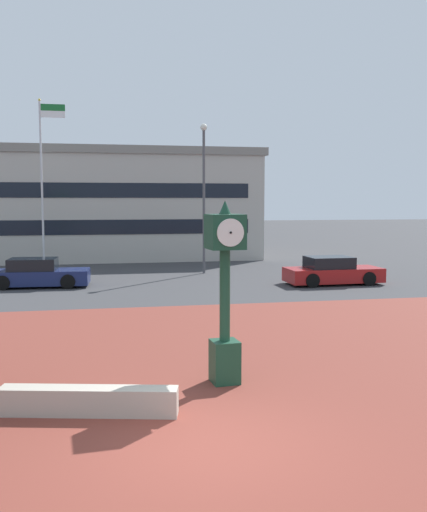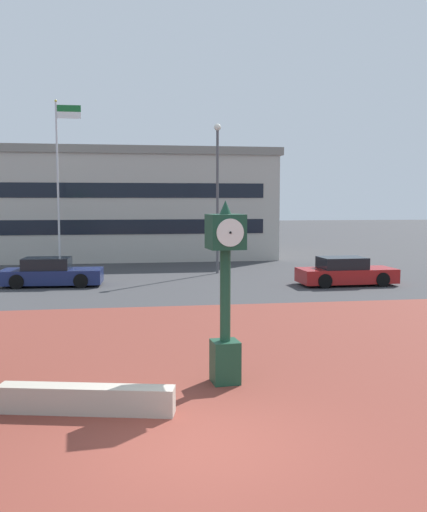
% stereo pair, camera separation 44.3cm
% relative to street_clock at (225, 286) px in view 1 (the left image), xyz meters
% --- Properties ---
extents(ground_plane, '(200.00, 200.00, 0.00)m').
position_rel_street_clock_xyz_m(ground_plane, '(-0.99, -3.00, -2.06)').
color(ground_plane, '#38383A').
extents(plaza_brick_paving, '(44.00, 15.92, 0.01)m').
position_rel_street_clock_xyz_m(plaza_brick_paving, '(-0.99, 0.96, -2.06)').
color(plaza_brick_paving, brown).
rests_on(plaza_brick_paving, ground).
extents(planter_wall, '(3.21, 1.09, 0.50)m').
position_rel_street_clock_xyz_m(planter_wall, '(-2.78, -1.32, -1.81)').
color(planter_wall, '#ADA393').
rests_on(planter_wall, ground).
extents(street_clock, '(0.78, 0.83, 3.84)m').
position_rel_street_clock_xyz_m(street_clock, '(0.00, 0.00, 0.00)').
color(street_clock, '#19422D').
rests_on(street_clock, ground).
extents(car_street_near, '(4.42, 1.93, 1.28)m').
position_rel_street_clock_xyz_m(car_street_near, '(7.85, 13.04, -1.49)').
color(car_street_near, maroon).
rests_on(car_street_near, ground).
extents(car_street_mid, '(4.52, 1.99, 1.28)m').
position_rel_street_clock_xyz_m(car_street_mid, '(-5.42, 14.75, -1.49)').
color(car_street_mid, navy).
rests_on(car_street_mid, ground).
extents(flagpole_primary, '(1.44, 0.14, 9.48)m').
position_rel_street_clock_xyz_m(flagpole_primary, '(-5.73, 22.02, 3.30)').
color(flagpole_primary, silver).
rests_on(flagpole_primary, ground).
extents(civic_building, '(22.05, 12.63, 7.20)m').
position_rel_street_clock_xyz_m(civic_building, '(-3.15, 29.98, 1.55)').
color(civic_building, '#B2ADA3').
rests_on(civic_building, ground).
extents(street_lamp_post, '(0.36, 0.36, 7.82)m').
position_rel_street_clock_xyz_m(street_lamp_post, '(2.74, 18.11, 2.62)').
color(street_lamp_post, '#4C4C51').
rests_on(street_lamp_post, ground).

